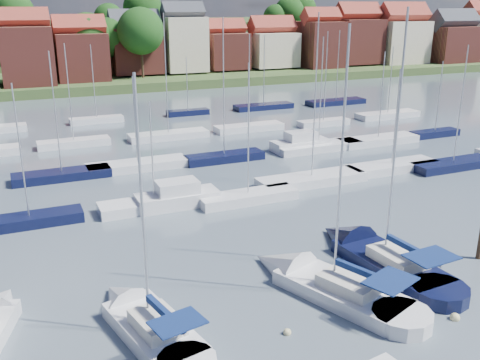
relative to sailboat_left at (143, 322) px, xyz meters
name	(u,v)px	position (x,y,z in m)	size (l,w,h in m)	color
ground	(171,146)	(12.33, 36.64, -0.36)	(260.00, 260.00, 0.00)	#4B5965
sailboat_left	(143,322)	(0.00, 0.00, 0.00)	(5.00, 11.09, 14.63)	silver
sailboat_centre	(319,283)	(10.74, -0.12, -0.01)	(7.39, 12.77, 16.81)	silver
sailboat_navy	(373,255)	(16.05, 1.72, -0.01)	(4.29, 13.00, 17.65)	black
buoy_c	(287,334)	(6.71, -3.57, -0.36)	(0.42, 0.42, 0.42)	beige
buoy_d	(455,319)	(15.75, -5.99, -0.36)	(0.53, 0.53, 0.53)	beige
buoy_e	(364,256)	(15.87, 2.45, -0.36)	(0.53, 0.53, 0.53)	#D85914
buoy_g	(152,338)	(0.16, -1.13, -0.36)	(0.43, 0.43, 0.43)	#D85914
marina_field	(199,150)	(14.24, 31.78, 0.07)	(79.62, 41.41, 15.93)	silver
far_shore_town	(81,50)	(14.56, 129.30, 4.25)	(212.46, 90.00, 22.27)	#44552A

